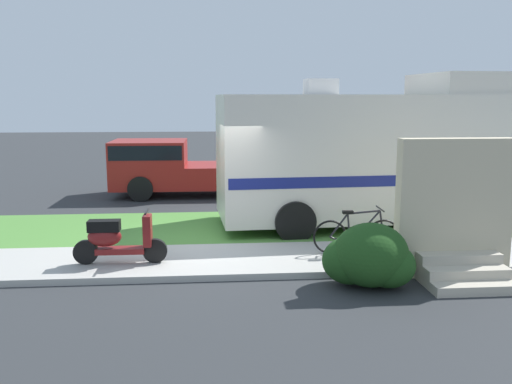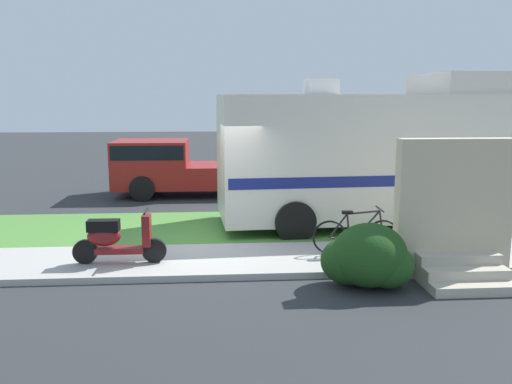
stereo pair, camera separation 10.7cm
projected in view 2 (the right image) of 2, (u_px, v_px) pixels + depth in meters
ground_plane at (203, 247)px, 11.40m from camera, size 80.00×80.00×0.00m
sidewalk at (202, 261)px, 10.21m from camera, size 24.00×2.00×0.12m
grass_strip at (204, 228)px, 12.86m from camera, size 24.00×3.40×0.08m
motorhome_rv at (365, 155)px, 12.95m from camera, size 6.82×2.96×3.64m
scooter at (116, 238)px, 9.82m from camera, size 1.67×0.50×0.97m
bicycle at (356, 235)px, 10.44m from camera, size 1.69×0.52×0.88m
pickup_truck_near at (177, 166)px, 17.37m from camera, size 5.11×2.26×1.75m
pickup_truck_far at (371, 156)px, 20.13m from camera, size 5.29×2.39×1.81m
porch_steps at (456, 223)px, 9.30m from camera, size 2.00×1.26×2.40m
bush_by_porch at (368, 258)px, 8.87m from camera, size 1.48×1.11×1.05m
bottle_green at (411, 256)px, 9.95m from camera, size 0.07×0.07×0.28m
bottle_spare at (470, 245)px, 10.66m from camera, size 0.06×0.06×0.30m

